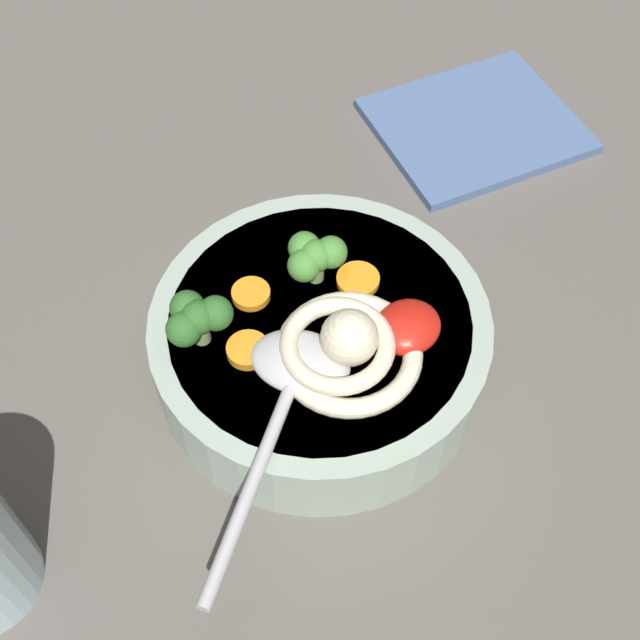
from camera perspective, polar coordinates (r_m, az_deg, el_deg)
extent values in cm
cube|color=#5B5651|center=(57.73, 1.43, -3.98)|extent=(107.68, 107.68, 3.38)
cylinder|color=#9EB2A3|center=(54.08, 0.00, -1.61)|extent=(21.42, 21.42, 5.24)
cylinder|color=olive|center=(53.90, 0.00, -1.48)|extent=(18.85, 18.85, 4.82)
torus|color=beige|center=(49.87, 1.95, -2.21)|extent=(8.82, 8.82, 1.22)
torus|color=beige|center=(48.99, 1.20, -1.68)|extent=(9.45, 9.45, 1.10)
sphere|color=beige|center=(48.56, 2.01, -1.19)|extent=(3.42, 3.42, 3.42)
ellipsoid|color=#B7B7BC|center=(49.27, -1.33, -2.85)|extent=(6.82, 7.40, 1.60)
cylinder|color=#B7B7BC|center=(45.94, -4.35, -10.37)|extent=(13.36, 8.24, 0.80)
ellipsoid|color=red|center=(50.72, 5.94, -0.48)|extent=(4.24, 3.82, 1.91)
cylinder|color=#7A9E60|center=(51.14, -8.04, -0.89)|extent=(1.09, 1.09, 1.17)
sphere|color=#2D6628|center=(49.80, -8.25, 0.19)|extent=(2.15, 2.15, 2.15)
sphere|color=#2D6628|center=(49.67, -9.21, -0.62)|extent=(2.15, 2.15, 2.15)
sphere|color=#2D6628|center=(49.96, -7.09, 0.47)|extent=(2.15, 2.15, 2.15)
sphere|color=#2D6628|center=(50.49, -8.97, 0.82)|extent=(2.15, 2.15, 2.15)
cylinder|color=#7A9E60|center=(53.48, -0.30, 3.27)|extent=(1.06, 1.06, 1.14)
sphere|color=#478938|center=(52.23, -0.31, 4.38)|extent=(2.09, 2.09, 2.09)
sphere|color=#478938|center=(51.94, -1.16, 3.65)|extent=(2.09, 2.09, 2.09)
sphere|color=#478938|center=(52.53, 0.75, 4.61)|extent=(2.09, 2.09, 2.09)
sphere|color=#478938|center=(52.85, -1.06, 4.92)|extent=(2.09, 2.09, 2.09)
cylinder|color=orange|center=(52.96, -4.70, 1.78)|extent=(2.45, 2.45, 0.54)
cylinder|color=orange|center=(50.47, -4.90, -2.03)|extent=(2.59, 2.59, 0.63)
cylinder|color=orange|center=(53.58, 2.59, 2.74)|extent=(2.77, 2.77, 0.46)
cylinder|color=orange|center=(52.15, 2.91, 0.62)|extent=(2.10, 2.10, 0.40)
cube|color=#4C6693|center=(72.19, 10.48, 12.80)|extent=(19.05, 17.50, 0.80)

